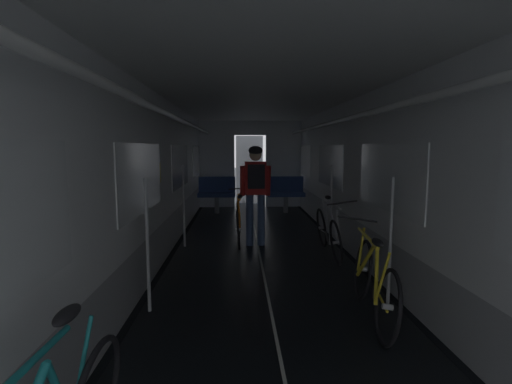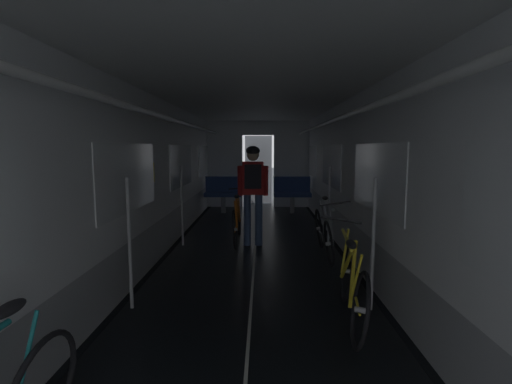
{
  "view_description": "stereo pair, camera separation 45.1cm",
  "coord_description": "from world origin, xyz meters",
  "views": [
    {
      "loc": [
        -0.33,
        -1.73,
        1.71
      ],
      "look_at": [
        0.0,
        5.43,
        0.86
      ],
      "focal_mm": 26.49,
      "sensor_mm": 36.0,
      "label": 1
    },
    {
      "loc": [
        0.12,
        -1.74,
        1.71
      ],
      "look_at": [
        0.0,
        5.43,
        0.86
      ],
      "focal_mm": 26.49,
      "sensor_mm": 36.0,
      "label": 2
    }
  ],
  "objects": [
    {
      "name": "person_cyclist_aisle",
      "position": [
        -0.04,
        4.71,
        1.07
      ],
      "size": [
        0.53,
        0.4,
        1.73
      ],
      "color": "#384C75",
      "rests_on": "ground"
    },
    {
      "name": "bench_seat_far_right",
      "position": [
        0.9,
        8.07,
        0.57
      ],
      "size": [
        0.98,
        0.51,
        0.95
      ],
      "color": "gray",
      "rests_on": "ground"
    },
    {
      "name": "bench_seat_far_left",
      "position": [
        -0.9,
        8.07,
        0.57
      ],
      "size": [
        0.98,
        0.51,
        0.95
      ],
      "color": "gray",
      "rests_on": "ground"
    },
    {
      "name": "bicycle_yellow",
      "position": [
        1.0,
        1.84,
        0.38
      ],
      "size": [
        0.44,
        1.69,
        0.96
      ],
      "color": "black",
      "rests_on": "ground"
    },
    {
      "name": "bicycle_silver",
      "position": [
        1.09,
        4.09,
        0.38
      ],
      "size": [
        0.44,
        1.69,
        0.96
      ],
      "color": "black",
      "rests_on": "ground"
    },
    {
      "name": "train_car_shell",
      "position": [
        -0.0,
        3.6,
        1.7
      ],
      "size": [
        3.14,
        12.34,
        2.57
      ],
      "color": "black",
      "rests_on": "ground"
    },
    {
      "name": "bicycle_orange_in_aisle",
      "position": [
        -0.34,
        4.97,
        0.38
      ],
      "size": [
        0.44,
        1.69,
        0.94
      ],
      "color": "black",
      "rests_on": "ground"
    }
  ]
}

